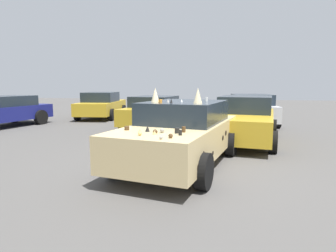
% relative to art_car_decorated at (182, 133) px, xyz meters
% --- Properties ---
extents(ground_plane, '(60.00, 60.00, 0.00)m').
position_rel_art_car_decorated_xyz_m(ground_plane, '(-0.05, 0.01, -0.74)').
color(ground_plane, '#514F4C').
extents(art_car_decorated, '(4.57, 2.64, 1.77)m').
position_rel_art_car_decorated_xyz_m(art_car_decorated, '(0.00, 0.00, 0.00)').
color(art_car_decorated, '#D8BC7F').
rests_on(art_car_decorated, ground).
extents(parked_sedan_behind_right, '(4.55, 2.38, 1.42)m').
position_rel_art_car_decorated_xyz_m(parked_sedan_behind_right, '(8.75, 5.73, -0.04)').
color(parked_sedan_behind_right, gold).
rests_on(parked_sedan_behind_right, ground).
extents(parked_sedan_near_right, '(4.45, 2.60, 1.34)m').
position_rel_art_car_decorated_xyz_m(parked_sedan_near_right, '(4.60, 8.50, -0.05)').
color(parked_sedan_near_right, navy).
rests_on(parked_sedan_near_right, ground).
extents(parked_sedan_far_left, '(4.62, 2.50, 1.45)m').
position_rel_art_car_decorated_xyz_m(parked_sedan_far_left, '(3.18, -1.60, -0.03)').
color(parked_sedan_far_left, gold).
rests_on(parked_sedan_far_left, ground).
extents(parked_sedan_row_back_far, '(4.52, 2.42, 1.36)m').
position_rel_art_car_decorated_xyz_m(parked_sedan_row_back_far, '(5.47, 1.85, -0.05)').
color(parked_sedan_row_back_far, gold).
rests_on(parked_sedan_row_back_far, ground).
extents(parked_sedan_near_left, '(4.14, 2.33, 1.40)m').
position_rel_art_car_decorated_xyz_m(parked_sedan_near_left, '(7.45, -2.15, -0.03)').
color(parked_sedan_near_left, silver).
rests_on(parked_sedan_near_left, ground).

